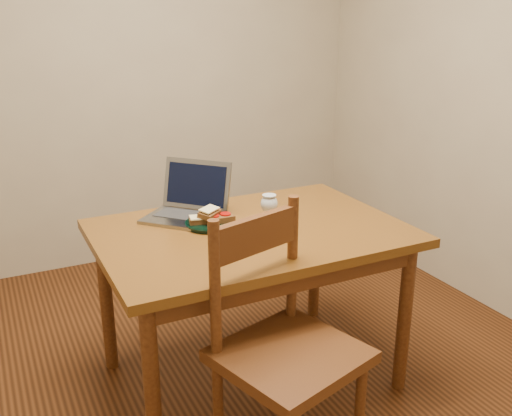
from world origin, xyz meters
name	(u,v)px	position (x,y,z in m)	size (l,w,h in m)	color
floor	(234,375)	(0.00, 0.00, -0.01)	(3.20, 3.20, 0.02)	black
back_wall	(128,66)	(0.00, 1.61, 1.30)	(3.20, 0.02, 2.60)	gray
table	(251,247)	(0.07, -0.05, 0.65)	(1.30, 0.90, 0.74)	#55310E
chair	(285,337)	(-0.06, -0.59, 0.54)	(0.57, 0.56, 0.50)	#3A1B0C
plate	(210,224)	(-0.08, 0.06, 0.75)	(0.22, 0.22, 0.02)	black
sandwich_cheese	(201,219)	(-0.11, 0.07, 0.77)	(0.10, 0.06, 0.03)	#381E0C
sandwich_tomato	(220,217)	(-0.03, 0.05, 0.78)	(0.12, 0.07, 0.04)	#381E0C
sandwich_top	(209,213)	(-0.08, 0.07, 0.80)	(0.11, 0.06, 0.03)	#381E0C
milk_glass	(269,210)	(0.15, -0.05, 0.81)	(0.07, 0.07, 0.14)	white
laptop	(189,202)	(-0.11, 0.23, 0.80)	(0.45, 0.45, 0.24)	slate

